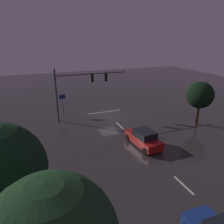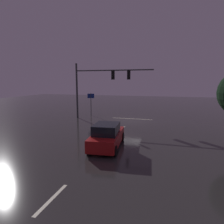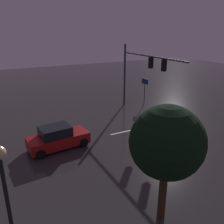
# 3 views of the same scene
# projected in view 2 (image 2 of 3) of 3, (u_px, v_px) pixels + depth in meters

# --- Properties ---
(ground_plane) EXTENTS (80.00, 80.00, 0.00)m
(ground_plane) POSITION_uv_depth(u_px,v_px,m) (130.00, 121.00, 22.88)
(ground_plane) COLOR #2D2B2B
(traffic_signal_assembly) EXTENTS (9.45, 0.47, 6.75)m
(traffic_signal_assembly) POSITION_uv_depth(u_px,v_px,m) (100.00, 81.00, 23.41)
(traffic_signal_assembly) COLOR #383A3D
(traffic_signal_assembly) RESTS_ON ground_plane
(lane_dash_far) EXTENTS (0.16, 2.20, 0.01)m
(lane_dash_far) POSITION_uv_depth(u_px,v_px,m) (122.00, 129.00, 19.09)
(lane_dash_far) COLOR beige
(lane_dash_far) RESTS_ON ground_plane
(lane_dash_mid) EXTENTS (0.16, 2.20, 0.01)m
(lane_dash_mid) POSITION_uv_depth(u_px,v_px,m) (102.00, 149.00, 13.40)
(lane_dash_mid) COLOR beige
(lane_dash_mid) RESTS_ON ground_plane
(lane_dash_near) EXTENTS (0.16, 2.20, 0.01)m
(lane_dash_near) POSITION_uv_depth(u_px,v_px,m) (52.00, 199.00, 7.70)
(lane_dash_near) COLOR beige
(lane_dash_near) RESTS_ON ground_plane
(stop_bar) EXTENTS (5.00, 0.16, 0.01)m
(stop_bar) POSITION_uv_depth(u_px,v_px,m) (132.00, 119.00, 24.22)
(stop_bar) COLOR beige
(stop_bar) RESTS_ON ground_plane
(car_approaching) EXTENTS (2.23, 4.49, 1.70)m
(car_approaching) POSITION_uv_depth(u_px,v_px,m) (107.00, 136.00, 13.66)
(car_approaching) COLOR maroon
(car_approaching) RESTS_ON ground_plane
(route_sign) EXTENTS (0.89, 0.24, 3.00)m
(route_sign) POSITION_uv_depth(u_px,v_px,m) (91.00, 100.00, 26.35)
(route_sign) COLOR #383A3D
(route_sign) RESTS_ON ground_plane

